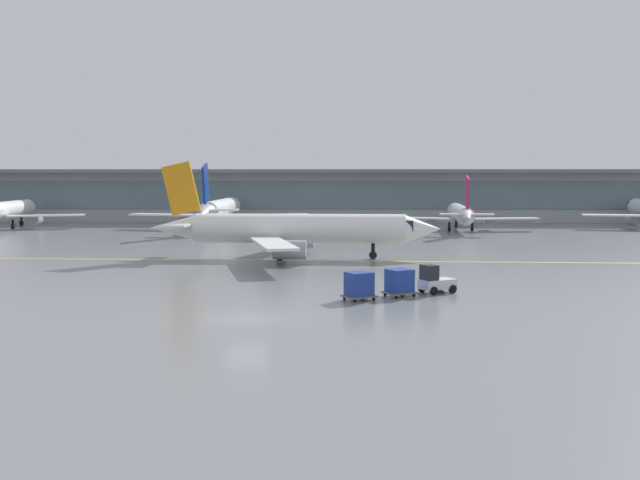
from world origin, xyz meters
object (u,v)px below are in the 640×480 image
gate_airplane_2 (460,214)px  cargo_dolly_lead (399,282)px  taxiing_regional_jet (296,229)px  gate_airplane_1 (220,210)px  baggage_tug (435,281)px  cargo_dolly_trailing (359,285)px  gate_airplane_0 (4,211)px

gate_airplane_2 → cargo_dolly_lead: size_ratio=9.87×
taxiing_regional_jet → cargo_dolly_lead: 24.91m
gate_airplane_1 → gate_airplane_2: gate_airplane_1 is taller
gate_airplane_2 → baggage_tug: 61.47m
gate_airplane_2 → cargo_dolly_trailing: 65.85m
gate_airplane_0 → gate_airplane_2: (72.84, -2.19, -0.26)m
taxiing_regional_jet → baggage_tug: size_ratio=10.22×
gate_airplane_1 → gate_airplane_2: 37.71m
gate_airplane_0 → gate_airplane_1: (35.16, -0.59, 0.25)m
gate_airplane_1 → cargo_dolly_lead: (23.05, -63.42, -2.03)m
baggage_tug → cargo_dolly_trailing: 6.45m
gate_airplane_1 → taxiing_regional_jet: gate_airplane_1 is taller
baggage_tug → taxiing_regional_jet: bearing=88.3°
baggage_tug → cargo_dolly_lead: size_ratio=1.13×
cargo_dolly_lead → cargo_dolly_trailing: 3.34m
gate_airplane_0 → taxiing_regional_jet: bearing=-133.2°
taxiing_regional_jet → baggage_tug: taxiing_regional_jet is taller
gate_airplane_2 → gate_airplane_0: bearing=92.5°
gate_airplane_0 → gate_airplane_2: bearing=-95.4°
baggage_tug → cargo_dolly_lead: 3.12m
taxiing_regional_jet → cargo_dolly_lead: (8.73, -23.25, -1.95)m
gate_airplane_2 → taxiing_regional_jet: (-23.36, -38.57, 0.44)m
gate_airplane_1 → gate_airplane_0: bearing=89.4°
gate_airplane_2 → baggage_tug: size_ratio=8.74×
taxiing_regional_jet → cargo_dolly_lead: bearing=-67.3°
gate_airplane_2 → taxiing_regional_jet: bearing=153.0°
taxiing_regional_jet → cargo_dolly_trailing: bearing=-74.7°
gate_airplane_2 → cargo_dolly_lead: 63.54m
gate_airplane_1 → baggage_tug: gate_airplane_1 is taller
taxiing_regional_jet → baggage_tug: (11.44, -21.72, -2.11)m
gate_airplane_1 → cargo_dolly_trailing: (20.14, -65.06, -2.03)m
taxiing_regional_jet → gate_airplane_2: bearing=61.0°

